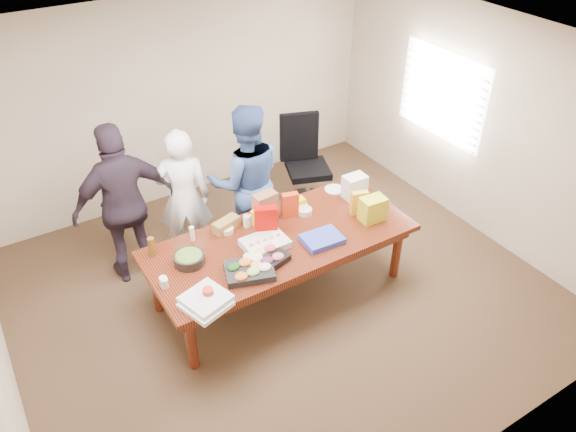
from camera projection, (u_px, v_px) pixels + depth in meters
floor at (281, 292)px, 6.25m from camera, size 5.50×5.00×0.02m
ceiling at (279, 53)px, 4.67m from camera, size 5.50×5.00×0.02m
wall_back at (180, 101)px, 7.19m from camera, size 5.50×0.04×2.70m
wall_front at (474, 362)px, 3.73m from camera, size 5.50×0.04×2.70m
wall_right at (478, 124)px, 6.64m from camera, size 0.04×5.00×2.70m
window_panel at (442, 95)px, 6.96m from camera, size 0.03×1.40×1.10m
window_blinds at (439, 96)px, 6.94m from camera, size 0.04×1.36×1.00m
conference_table at (281, 266)px, 6.02m from camera, size 2.80×1.20×0.75m
office_chair at (308, 166)px, 7.30m from camera, size 0.79×0.79×1.21m
person_center at (184, 197)px, 6.27m from camera, size 0.72×0.61×1.68m
person_right at (246, 181)px, 6.37m from camera, size 1.08×0.95×1.86m
person_left at (124, 205)px, 5.97m from camera, size 1.11×0.48×1.89m
veggie_tray at (249, 271)px, 5.34m from camera, size 0.55×0.49×0.07m
fruit_tray at (263, 260)px, 5.47m from camera, size 0.51×0.44×0.07m
sheet_cake at (265, 243)px, 5.67m from camera, size 0.45×0.34×0.08m
salad_bowl at (189, 259)px, 5.46m from camera, size 0.33×0.33×0.10m
chip_bag_blue at (322, 239)px, 5.75m from camera, size 0.42×0.33×0.06m
chip_bag_red at (266, 221)px, 5.76m from camera, size 0.25×0.18×0.34m
chip_bag_yellow at (359, 203)px, 6.10m from camera, size 0.20×0.13×0.28m
chip_bag_orange at (290, 205)px, 6.06m from camera, size 0.19×0.12×0.28m
mayo_jar at (247, 221)px, 5.95m from camera, size 0.10×0.10×0.13m
mustard_bottle at (254, 218)px, 5.94m from camera, size 0.07×0.07×0.18m
dressing_bottle at (152, 247)px, 5.52m from camera, size 0.09×0.09×0.21m
ranch_bottle at (192, 233)px, 5.74m from camera, size 0.05×0.05×0.16m
banana_bunch at (296, 202)px, 6.29m from camera, size 0.22×0.13×0.07m
bread_loaf at (226, 225)px, 5.90m from camera, size 0.32×0.21×0.12m
kraft_bag at (265, 207)px, 5.98m from camera, size 0.26×0.17×0.33m
red_cup at (208, 295)px, 5.02m from camera, size 0.13×0.13×0.13m
clear_cup_a at (164, 283)px, 5.17m from camera, size 0.08×0.08×0.10m
clear_cup_b at (163, 282)px, 5.18m from camera, size 0.09×0.09×0.10m
pizza_box_lower at (206, 305)px, 4.98m from camera, size 0.47×0.47×0.04m
pizza_box_upper at (206, 298)px, 4.99m from camera, size 0.46×0.46×0.04m
plate_a at (334, 189)px, 6.56m from camera, size 0.27×0.27×0.01m
plate_b at (298, 205)px, 6.29m from camera, size 0.24×0.24×0.01m
dip_bowl_a at (305, 211)px, 6.15m from camera, size 0.18×0.18×0.06m
dip_bowl_b at (227, 230)px, 5.88m from camera, size 0.15×0.15×0.06m
grocery_bag_white at (355, 187)px, 6.37m from camera, size 0.26×0.18×0.27m
grocery_bag_yellow at (373, 209)px, 6.01m from camera, size 0.28×0.21×0.27m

